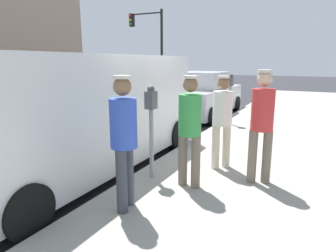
% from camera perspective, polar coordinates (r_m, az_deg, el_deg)
% --- Properties ---
extents(ground_plane, '(80.00, 80.00, 0.00)m').
position_cam_1_polar(ground_plane, '(6.39, -10.44, -6.55)').
color(ground_plane, '#2D2D33').
extents(sidewalk_slab, '(5.00, 32.00, 0.15)m').
position_cam_1_polar(sidewalk_slab, '(5.20, 22.86, -10.95)').
color(sidewalk_slab, '#9E998E').
rests_on(sidewalk_slab, ground).
extents(parking_meter_near, '(0.14, 0.18, 1.52)m').
position_cam_1_polar(parking_meter_near, '(4.77, -3.23, 1.88)').
color(parking_meter_near, gray).
rests_on(parking_meter_near, sidewalk_slab).
extents(parking_meter_far, '(0.14, 0.18, 1.52)m').
position_cam_1_polar(parking_meter_far, '(9.24, 11.81, 6.69)').
color(parking_meter_far, gray).
rests_on(parking_meter_far, sidewalk_slab).
extents(pedestrian_in_blue, '(0.34, 0.36, 1.72)m').
position_cam_1_polar(pedestrian_in_blue, '(3.77, -8.43, -1.69)').
color(pedestrian_in_blue, '#383D47').
rests_on(pedestrian_in_blue, sidewalk_slab).
extents(pedestrian_in_green, '(0.36, 0.34, 1.69)m').
position_cam_1_polar(pedestrian_in_green, '(4.44, 4.16, 0.24)').
color(pedestrian_in_green, '#726656').
rests_on(pedestrian_in_green, sidewalk_slab).
extents(pedestrian_in_red, '(0.35, 0.34, 1.77)m').
position_cam_1_polar(pedestrian_in_red, '(4.78, 17.49, 1.21)').
color(pedestrian_in_red, '#726656').
rests_on(pedestrian_in_red, sidewalk_slab).
extents(pedestrian_in_white, '(0.34, 0.34, 1.64)m').
position_cam_1_polar(pedestrian_in_white, '(5.33, 10.30, 1.77)').
color(pedestrian_in_white, beige).
rests_on(pedestrian_in_white, sidewalk_slab).
extents(parked_van, '(2.13, 5.20, 2.15)m').
position_cam_1_polar(parked_van, '(5.73, -15.93, 2.91)').
color(parked_van, white).
rests_on(parked_van, ground).
extents(parked_sedan_ahead, '(1.97, 4.42, 1.65)m').
position_cam_1_polar(parked_sedan_ahead, '(11.42, 6.61, 5.72)').
color(parked_sedan_ahead, '#BCBCC1').
rests_on(parked_sedan_ahead, ground).
extents(traffic_light_corner, '(2.48, 0.42, 5.20)m').
position_cam_1_polar(traffic_light_corner, '(20.09, -3.45, 16.49)').
color(traffic_light_corner, black).
rests_on(traffic_light_corner, ground).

